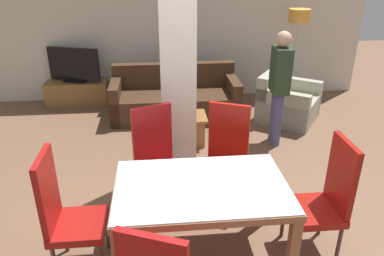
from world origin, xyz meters
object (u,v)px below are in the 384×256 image
at_px(dining_chair_far_left, 157,157).
at_px(sofa, 175,99).
at_px(dining_chair_far_right, 226,154).
at_px(dining_chair_head_right, 326,197).
at_px(dining_table, 201,201).
at_px(tv_screen, 74,65).
at_px(standing_person, 279,82).
at_px(dining_chair_head_left, 65,212).
at_px(armchair, 286,103).
at_px(tv_stand, 78,93).
at_px(bottle, 180,111).
at_px(floor_lamp, 299,24).
at_px(coffee_table, 184,129).

relative_size(dining_chair_far_left, sofa, 0.53).
height_order(dining_chair_far_right, dining_chair_head_right, same).
xyz_separation_m(dining_table, tv_screen, (-1.80, 4.09, 0.12)).
bearing_deg(standing_person, dining_chair_far_right, 148.75).
distance_m(dining_chair_head_left, dining_chair_head_right, 2.24).
distance_m(armchair, tv_stand, 3.75).
bearing_deg(dining_chair_head_left, bottle, 153.58).
bearing_deg(tv_stand, dining_chair_head_left, -80.80).
relative_size(dining_table, bottle, 5.41).
distance_m(dining_chair_far_right, bottle, 1.44).
bearing_deg(dining_chair_head_right, armchair, -12.87).
distance_m(sofa, armchair, 1.87).
height_order(dining_table, floor_lamp, floor_lamp).
relative_size(dining_chair_far_right, coffee_table, 1.72).
bearing_deg(floor_lamp, armchair, -113.91).
height_order(dining_chair_far_left, floor_lamp, floor_lamp).
xyz_separation_m(dining_chair_head_right, standing_person, (0.24, 2.20, 0.35)).
bearing_deg(dining_table, dining_chair_head_left, 180.00).
relative_size(dining_chair_head_right, bottle, 4.15).
xyz_separation_m(armchair, tv_screen, (-3.60, 1.06, 0.45)).
distance_m(dining_chair_far_right, armchair, 2.63).
relative_size(armchair, bottle, 4.62).
distance_m(bottle, floor_lamp, 2.92).
distance_m(tv_screen, floor_lamp, 4.05).
height_order(armchair, standing_person, standing_person).
bearing_deg(armchair, dining_chair_head_left, -8.86).
relative_size(dining_chair_far_right, floor_lamp, 0.67).
height_order(dining_chair_far_left, tv_stand, dining_chair_far_left).
xyz_separation_m(armchair, floor_lamp, (0.39, 0.88, 1.15)).
xyz_separation_m(dining_chair_far_right, dining_chair_head_right, (0.74, -0.84, 0.00)).
bearing_deg(bottle, floor_lamp, 37.10).
bearing_deg(bottle, dining_table, -89.22).
height_order(dining_table, bottle, dining_table).
relative_size(dining_chair_head_right, armchair, 0.90).
xyz_separation_m(dining_table, bottle, (-0.03, 2.23, -0.08)).
relative_size(dining_table, standing_person, 0.90).
relative_size(dining_table, armchair, 1.17).
bearing_deg(dining_chair_head_right, dining_chair_far_right, 41.24).
height_order(sofa, bottle, sofa).
bearing_deg(tv_screen, dining_chair_head_right, 143.42).
distance_m(dining_chair_head_right, standing_person, 2.24).
height_order(dining_table, sofa, sofa).
xyz_separation_m(sofa, floor_lamp, (2.22, 0.51, 1.14)).
distance_m(dining_table, coffee_table, 2.34).
xyz_separation_m(dining_chair_head_right, bottle, (-1.14, 2.23, -0.05)).
relative_size(dining_chair_far_left, armchair, 0.90).
bearing_deg(floor_lamp, dining_chair_head_right, -105.47).
bearing_deg(standing_person, dining_chair_head_left, 136.27).
xyz_separation_m(dining_chair_far_left, coffee_table, (0.39, 1.44, -0.36)).
distance_m(dining_table, dining_chair_head_right, 1.11).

